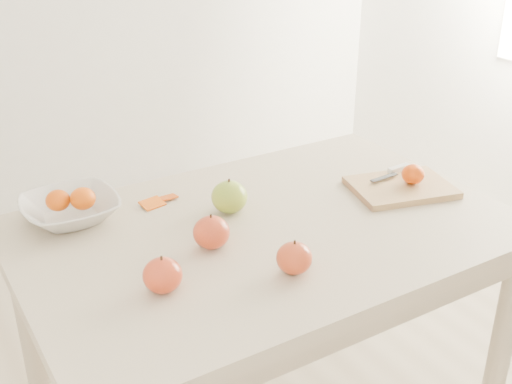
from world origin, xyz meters
TOP-DOWN VIEW (x-y plane):
  - table at (0.00, 0.00)m, footprint 1.20×0.80m
  - cutting_board at (0.42, -0.02)m, footprint 0.31×0.26m
  - board_tangerine at (0.45, -0.03)m, footprint 0.06×0.06m
  - fruit_bowl at (-0.40, 0.28)m, footprint 0.24×0.24m
  - bowl_tangerine_near at (-0.43, 0.29)m, footprint 0.06×0.06m
  - bowl_tangerine_far at (-0.37, 0.26)m, footprint 0.06×0.06m
  - orange_peel_a at (-0.20, 0.25)m, footprint 0.07×0.06m
  - orange_peel_b at (-0.15, 0.26)m, footprint 0.05×0.04m
  - paring_knife at (0.47, 0.05)m, footprint 0.17×0.05m
  - apple_green at (-0.04, 0.11)m, footprint 0.09×0.09m
  - apple_red_e at (-0.06, -0.21)m, footprint 0.08×0.08m
  - apple_red_d at (-0.33, -0.13)m, footprint 0.08×0.08m
  - apple_red_b at (-0.17, -0.02)m, footprint 0.09×0.09m

SIDE VIEW (x-z plane):
  - table at x=0.00m, z-range 0.28..1.03m
  - orange_peel_a at x=-0.20m, z-range 0.75..0.76m
  - orange_peel_b at x=-0.15m, z-range 0.75..0.76m
  - cutting_board at x=0.42m, z-range 0.75..0.77m
  - paring_knife at x=0.47m, z-range 0.77..0.78m
  - fruit_bowl at x=-0.40m, z-range 0.75..0.81m
  - apple_red_e at x=-0.06m, z-range 0.75..0.82m
  - apple_red_d at x=-0.33m, z-range 0.75..0.82m
  - apple_red_b at x=-0.17m, z-range 0.75..0.83m
  - apple_green at x=-0.04m, z-range 0.75..0.83m
  - board_tangerine at x=0.45m, z-range 0.77..0.82m
  - bowl_tangerine_near at x=-0.43m, z-range 0.78..0.83m
  - bowl_tangerine_far at x=-0.37m, z-range 0.78..0.84m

